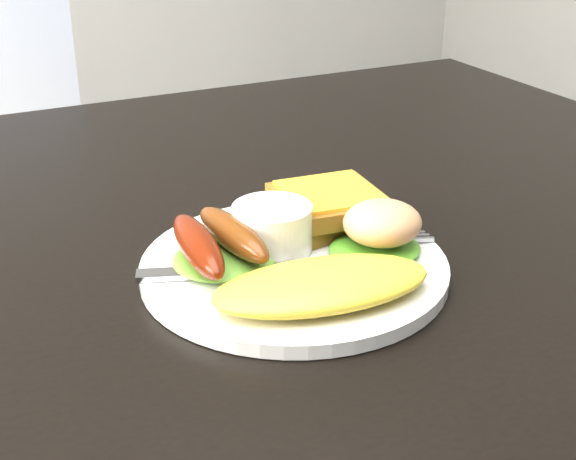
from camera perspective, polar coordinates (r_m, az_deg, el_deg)
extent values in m
cube|color=black|center=(0.67, -9.54, -1.81)|extent=(1.20, 0.80, 0.04)
imported|color=navy|center=(1.19, -7.57, 7.94)|extent=(0.52, 0.37, 1.37)
cylinder|color=white|center=(0.59, 0.43, -2.65)|extent=(0.23, 0.23, 0.01)
ellipsoid|color=#378B1C|center=(0.58, -4.42, -1.91)|extent=(0.10, 0.10, 0.01)
ellipsoid|color=#488D22|center=(0.60, 6.19, -1.33)|extent=(0.08, 0.07, 0.01)
ellipsoid|color=yellow|center=(0.53, 2.44, -3.92)|extent=(0.16, 0.09, 0.02)
ellipsoid|color=maroon|center=(0.57, -6.43, -1.08)|extent=(0.03, 0.10, 0.02)
ellipsoid|color=#643013|center=(0.58, -3.94, -0.28)|extent=(0.03, 0.10, 0.02)
cylinder|color=white|center=(0.60, -1.13, 0.16)|extent=(0.07, 0.07, 0.03)
cube|color=#816313|center=(0.64, 1.05, 0.85)|extent=(0.09, 0.09, 0.01)
cube|color=olive|center=(0.64, 3.00, 2.00)|extent=(0.09, 0.09, 0.01)
ellipsoid|color=beige|center=(0.59, 6.72, 0.51)|extent=(0.06, 0.06, 0.03)
cube|color=#ADAFB7|center=(0.57, -2.26, -2.85)|extent=(0.16, 0.07, 0.00)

